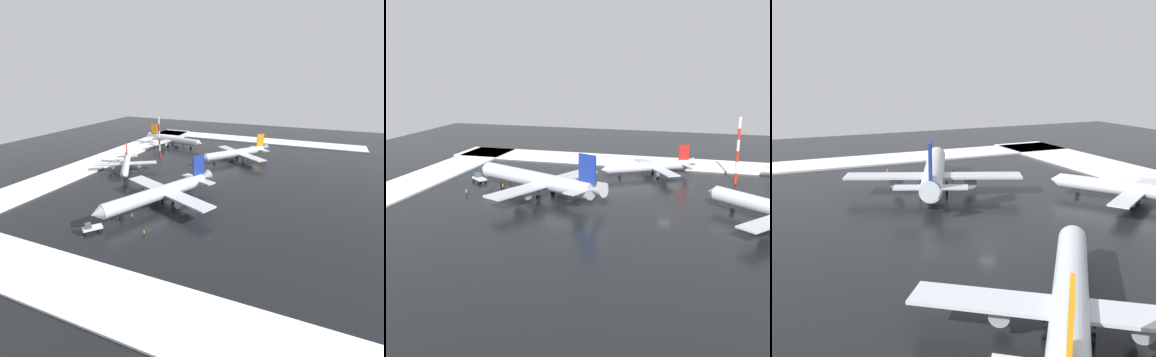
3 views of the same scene
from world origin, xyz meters
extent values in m
plane|color=black|center=(0.00, 0.00, 0.00)|extent=(240.00, 240.00, 0.00)
cube|color=white|center=(67.00, 0.00, 0.23)|extent=(14.00, 116.00, 0.47)
cylinder|color=silver|center=(31.65, -4.45, 4.01)|extent=(33.07, 17.19, 3.89)
cone|color=silver|center=(48.68, -11.81, 4.01)|extent=(3.99, 4.48, 3.70)
cone|color=silver|center=(14.42, 2.99, 4.69)|extent=(5.06, 4.66, 3.79)
cube|color=silver|center=(32.22, 5.53, 3.66)|extent=(10.52, 15.66, 0.41)
cylinder|color=gray|center=(31.84, 3.20, 2.52)|extent=(4.48, 3.64, 2.29)
cube|color=silver|center=(24.78, -11.71, 3.66)|extent=(10.52, 15.66, 0.41)
cylinder|color=gray|center=(26.21, -9.83, 2.52)|extent=(4.48, 3.64, 2.29)
cube|color=navy|center=(16.94, 1.90, 8.93)|extent=(4.37, 2.19, 6.41)
cube|color=silver|center=(18.52, 4.97, 4.46)|extent=(4.91, 6.22, 0.27)
cube|color=silver|center=(15.79, -1.34, 4.46)|extent=(4.91, 6.22, 0.27)
cylinder|color=black|center=(42.69, -9.22, 2.29)|extent=(0.27, 0.27, 0.80)
cylinder|color=black|center=(42.69, -9.22, 0.63)|extent=(1.31, 0.87, 1.26)
cylinder|color=black|center=(29.50, -0.78, 2.29)|extent=(0.27, 0.27, 0.80)
cylinder|color=black|center=(29.50, -0.78, 0.63)|extent=(1.31, 0.87, 1.26)
cylinder|color=black|center=(27.50, -5.40, 2.29)|extent=(0.27, 0.27, 0.80)
cylinder|color=black|center=(27.50, -5.40, 0.63)|extent=(1.31, 0.87, 1.26)
cylinder|color=silver|center=(-22.12, 2.87, 3.44)|extent=(25.36, 20.73, 3.34)
cone|color=silver|center=(-9.53, -6.90, 3.44)|extent=(3.81, 3.96, 3.18)
cube|color=silver|center=(-19.51, 11.04, 3.15)|extent=(11.26, 12.75, 0.35)
cylinder|color=gray|center=(-20.32, 9.19, 2.16)|extent=(3.85, 3.60, 1.97)
cylinder|color=gray|center=(-27.80, -0.44, 2.16)|extent=(3.85, 3.60, 1.97)
cube|color=orange|center=(-33.00, 11.30, 7.67)|extent=(3.32, 2.69, 5.51)
cylinder|color=black|center=(-13.96, -3.46, 1.97)|extent=(0.24, 0.24, 0.69)
cylinder|color=black|center=(-13.96, -3.46, 0.54)|extent=(1.07, 0.94, 1.08)
cylinder|color=black|center=(-23.12, 6.38, 1.97)|extent=(0.24, 0.24, 0.69)
cylinder|color=black|center=(-23.12, 6.38, 0.54)|extent=(1.07, 0.94, 1.08)
cylinder|color=black|center=(-25.78, 2.96, 1.97)|extent=(0.24, 0.24, 0.69)
cylinder|color=black|center=(-25.78, 2.96, 0.54)|extent=(1.07, 0.94, 1.08)
cylinder|color=silver|center=(8.40, -31.59, 2.78)|extent=(21.62, 15.03, 2.70)
cone|color=silver|center=(19.29, -24.71, 2.78)|extent=(2.99, 3.19, 2.57)
cube|color=silver|center=(2.90, -27.35, 2.55)|extent=(8.48, 10.61, 0.29)
cylinder|color=gray|center=(4.08, -28.49, 1.75)|extent=(3.14, 2.79, 1.59)
cube|color=silver|center=(9.86, -38.38, 2.55)|extent=(8.48, 10.61, 0.29)
cylinder|color=gray|center=(9.35, -36.83, 1.75)|extent=(3.14, 2.79, 1.59)
cylinder|color=black|center=(15.46, -27.13, 1.59)|extent=(0.19, 0.19, 0.56)
cylinder|color=black|center=(15.46, -27.13, 0.44)|extent=(0.89, 0.70, 0.88)
cylinder|color=black|center=(5.45, -31.39, 1.59)|extent=(0.19, 0.19, 0.56)
cylinder|color=black|center=(5.45, -31.39, 0.44)|extent=(0.89, 0.70, 0.88)
cylinder|color=black|center=(7.32, -34.35, 1.59)|extent=(0.19, 0.19, 0.56)
cylinder|color=black|center=(7.32, -34.35, 0.44)|extent=(0.89, 0.70, 0.88)
cube|color=silver|center=(50.51, -11.82, 1.15)|extent=(4.98, 4.56, 0.50)
cube|color=#3F5160|center=(51.24, -12.39, 1.95)|extent=(2.03, 2.04, 1.10)
cylinder|color=black|center=(52.39, -12.03, 0.45)|extent=(0.91, 0.81, 0.90)
cylinder|color=black|center=(51.17, -13.59, 0.45)|extent=(0.91, 0.81, 0.90)
cylinder|color=black|center=(49.85, -10.05, 0.45)|extent=(0.91, 0.81, 0.90)
cylinder|color=black|center=(48.63, -11.61, 0.45)|extent=(0.91, 0.81, 0.90)
cylinder|color=black|center=(47.57, 0.75, 0.42)|extent=(0.16, 0.16, 0.85)
cylinder|color=black|center=(47.47, 0.57, 0.42)|extent=(0.16, 0.16, 0.85)
cylinder|color=orange|center=(47.52, 0.66, 1.16)|extent=(0.36, 0.36, 0.62)
sphere|color=tan|center=(47.52, 0.66, 1.59)|extent=(0.24, 0.24, 0.24)
cylinder|color=black|center=(41.90, -12.84, 0.42)|extent=(0.16, 0.16, 0.85)
cylinder|color=black|center=(41.96, -13.03, 0.42)|extent=(0.16, 0.16, 0.85)
cylinder|color=orange|center=(41.93, -12.93, 1.16)|extent=(0.36, 0.36, 0.62)
sphere|color=tan|center=(41.93, -12.93, 1.59)|extent=(0.24, 0.24, 0.24)
cylinder|color=black|center=(41.42, -6.93, 0.42)|extent=(0.16, 0.16, 0.85)
cylinder|color=black|center=(41.31, -6.76, 0.42)|extent=(0.16, 0.16, 0.85)
cylinder|color=orange|center=(41.37, -6.85, 1.16)|extent=(0.36, 0.36, 0.62)
sphere|color=tan|center=(41.37, -6.85, 1.59)|extent=(0.24, 0.24, 0.24)
camera|label=1|loc=(99.30, 35.04, 36.19)|focal=28.00mm
camera|label=2|loc=(-9.65, 100.39, 32.24)|focal=45.00mm
camera|label=3|loc=(-55.54, 29.25, 23.76)|focal=45.00mm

